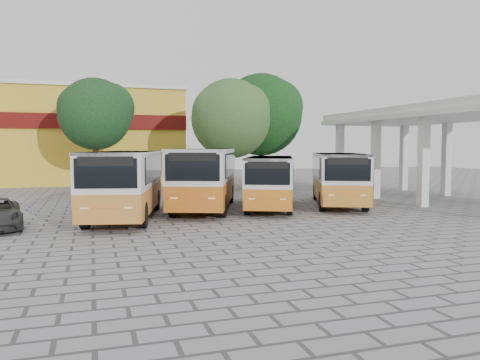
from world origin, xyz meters
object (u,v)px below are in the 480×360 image
object	(u,v)px
bus_far_left	(125,180)
bus_centre_right	(270,179)
bus_centre_left	(205,174)
bus_far_right	(338,175)

from	to	relation	value
bus_far_left	bus_centre_right	bearing A→B (deg)	22.14
bus_far_left	bus_centre_left	distance (m)	4.44
bus_centre_left	bus_far_right	bearing A→B (deg)	15.85
bus_centre_right	bus_far_right	distance (m)	4.02
bus_far_left	bus_centre_right	size ratio (longest dim) A/B	1.09
bus_centre_left	bus_centre_right	bearing A→B (deg)	8.24
bus_centre_right	bus_far_right	xyz separation A→B (m)	(4.01, 0.15, 0.09)
bus_far_left	bus_centre_right	xyz separation A→B (m)	(7.29, 1.19, -0.18)
bus_far_right	bus_centre_left	bearing A→B (deg)	-160.82
bus_far_left	bus_centre_left	bearing A→B (deg)	37.75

